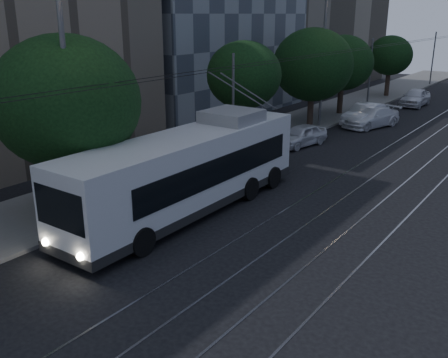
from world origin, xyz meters
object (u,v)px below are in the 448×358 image
at_px(car_white_a, 301,135).
at_px(car_white_b, 371,117).
at_px(car_white_d, 415,97).
at_px(trolleybus, 190,171).
at_px(car_white_c, 365,114).
at_px(streetlamp_near, 73,75).
at_px(pickup_silver, 228,161).
at_px(streetlamp_far, 329,46).

bearing_deg(car_white_a, car_white_b, 89.16).
relative_size(car_white_a, car_white_d, 0.86).
relative_size(trolleybus, car_white_c, 2.70).
xyz_separation_m(car_white_a, streetlamp_near, (-0.49, -16.44, 5.21)).
bearing_deg(car_white_b, pickup_silver, -77.75).
height_order(car_white_c, streetlamp_near, streetlamp_near).
height_order(car_white_a, car_white_b, car_white_b).
height_order(car_white_a, streetlamp_far, streetlamp_far).
distance_m(car_white_c, car_white_d, 10.43).
height_order(car_white_b, streetlamp_near, streetlamp_near).
bearing_deg(streetlamp_far, car_white_c, 53.65).
height_order(trolleybus, car_white_d, trolleybus).
xyz_separation_m(trolleybus, streetlamp_far, (-2.49, 18.26, 4.05)).
relative_size(pickup_silver, car_white_b, 1.31).
relative_size(streetlamp_near, streetlamp_far, 1.01).
bearing_deg(trolleybus, car_white_c, 91.11).
distance_m(car_white_d, streetlamp_far, 14.31).
bearing_deg(car_white_a, streetlamp_near, -81.35).
distance_m(car_white_b, car_white_c, 0.84).
bearing_deg(car_white_c, car_white_b, -31.50).
xyz_separation_m(pickup_silver, streetlamp_near, (-0.59, -8.41, 4.99)).
bearing_deg(streetlamp_far, car_white_b, 39.74).
bearing_deg(streetlamp_far, car_white_a, -79.26).
relative_size(trolleybus, streetlamp_far, 1.34).
xyz_separation_m(car_white_b, car_white_c, (-0.67, 0.50, 0.08)).
distance_m(car_white_c, streetlamp_far, 6.06).
distance_m(trolleybus, streetlamp_near, 6.00).
relative_size(pickup_silver, streetlamp_far, 0.67).
bearing_deg(car_white_a, pickup_silver, -78.96).
xyz_separation_m(car_white_d, streetlamp_near, (-2.09, -35.32, 5.10)).
bearing_deg(streetlamp_near, pickup_silver, 86.02).
distance_m(car_white_b, streetlamp_near, 25.04).
relative_size(trolleybus, pickup_silver, 2.01).
distance_m(car_white_c, streetlamp_near, 25.47).
xyz_separation_m(pickup_silver, car_white_c, (0.82, 16.50, -0.10)).
distance_m(car_white_b, streetlamp_far, 6.17).
xyz_separation_m(car_white_a, car_white_c, (0.91, 8.47, 0.12)).
bearing_deg(streetlamp_far, streetlamp_near, -88.45).
bearing_deg(pickup_silver, car_white_c, 90.49).
bearing_deg(trolleybus, car_white_b, 89.27).
bearing_deg(trolleybus, car_white_d, 89.41).
relative_size(car_white_a, car_white_c, 0.82).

